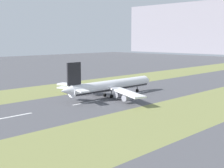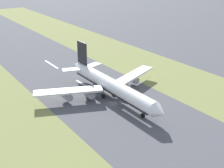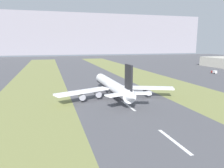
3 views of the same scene
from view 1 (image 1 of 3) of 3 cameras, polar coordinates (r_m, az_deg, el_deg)
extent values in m
plane|color=#4C4C51|center=(172.39, 1.52, -2.24)|extent=(800.00, 800.00, 0.00)
cube|color=olive|center=(205.53, -7.61, -0.58)|extent=(40.00, 600.00, 0.01)
cube|color=olive|center=(145.75, 14.49, -4.47)|extent=(40.00, 600.00, 0.01)
cube|color=silver|center=(134.38, -17.80, -5.68)|extent=(1.20, 18.00, 0.01)
cube|color=silver|center=(156.06, -4.62, -3.38)|extent=(1.20, 18.00, 0.01)
cube|color=silver|center=(183.98, 4.91, -1.59)|extent=(1.20, 18.00, 0.01)
cylinder|color=white|center=(169.95, 0.00, -0.27)|extent=(6.08, 56.01, 6.00)
cone|color=white|center=(192.52, 6.43, 0.70)|extent=(5.89, 5.01, 5.88)
cone|color=white|center=(149.78, -8.41, -1.22)|extent=(5.11, 6.01, 5.10)
cube|color=black|center=(170.20, 0.00, -0.82)|extent=(5.77, 53.77, 0.70)
cube|color=white|center=(178.12, -5.63, -0.20)|extent=(29.13, 16.46, 0.90)
cube|color=white|center=(153.01, 2.73, -1.58)|extent=(29.14, 16.39, 0.90)
cylinder|color=#93939E|center=(174.20, -3.03, -1.18)|extent=(3.21, 4.80, 3.20)
cylinder|color=#93939E|center=(178.71, -5.79, -0.97)|extent=(3.21, 4.80, 3.20)
cylinder|color=#93939E|center=(161.47, 1.26, -1.93)|extent=(3.21, 4.80, 3.20)
cylinder|color=#93939E|center=(152.92, 2.79, -2.52)|extent=(3.21, 4.80, 3.20)
cube|color=black|center=(151.71, -6.96, 1.87)|extent=(0.81, 8.00, 11.00)
cube|color=white|center=(157.05, -8.15, -0.70)|extent=(10.87, 7.29, 0.60)
cube|color=white|center=(148.50, -5.60, -1.17)|extent=(10.87, 7.26, 0.60)
cylinder|color=#59595E|center=(186.00, 4.64, -0.70)|extent=(0.50, 0.50, 3.20)
cylinder|color=black|center=(186.26, 4.63, -1.18)|extent=(0.90, 1.80, 1.80)
cylinder|color=#59595E|center=(170.31, -1.33, -1.51)|extent=(0.50, 0.50, 3.20)
cylinder|color=black|center=(170.59, -1.33, -2.04)|extent=(0.90, 1.80, 1.80)
cylinder|color=#59595E|center=(166.64, -0.10, -1.73)|extent=(0.50, 0.50, 3.20)
cylinder|color=black|center=(166.93, -0.10, -2.27)|extent=(0.90, 1.80, 1.80)
camera|label=2|loc=(229.00, 33.53, 13.44)|focal=50.00mm
camera|label=3|loc=(151.96, -43.48, 5.14)|focal=35.00mm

